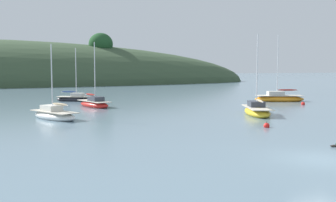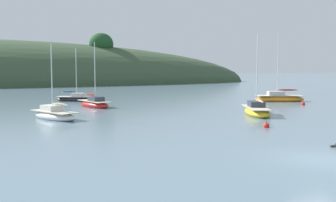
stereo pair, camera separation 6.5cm
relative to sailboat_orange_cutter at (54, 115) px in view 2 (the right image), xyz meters
name	(u,v)px [view 2 (the right image)]	position (x,y,z in m)	size (l,w,h in m)	color
ground_plane	(321,160)	(10.27, -20.12, -0.35)	(400.00, 400.00, 0.00)	slate
sailboat_orange_cutter	(54,115)	(0.00, 0.00, 0.00)	(4.05, 5.69, 6.48)	white
sailboat_yellow_far	(257,111)	(17.54, -3.84, 0.02)	(4.02, 6.22, 7.52)	gold
sailboat_black_sloop	(75,98)	(4.29, 17.10, -0.02)	(4.97, 3.70, 6.88)	#232328
sailboat_teal_outer	(94,104)	(5.15, 8.94, 0.00)	(3.26, 5.70, 7.22)	red
sailboat_navy_dinghy	(279,98)	(28.26, 7.29, 0.04)	(6.53, 4.25, 8.57)	orange
mooring_buoy_inner	(266,126)	(13.85, -10.59, -0.23)	(0.44, 0.44, 0.54)	red
mooring_buoy_outer	(303,104)	(27.90, 2.34, -0.23)	(0.44, 0.44, 0.54)	red
duck_lone_left	(333,146)	(13.09, -17.93, -0.29)	(0.43, 0.24, 0.24)	#2D2823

